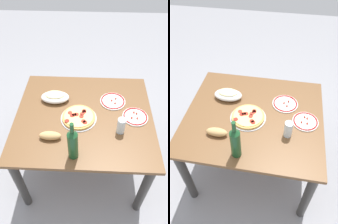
% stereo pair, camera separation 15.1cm
% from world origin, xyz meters
% --- Properties ---
extents(ground_plane, '(8.00, 8.00, 0.00)m').
position_xyz_m(ground_plane, '(0.00, 0.00, 0.00)').
color(ground_plane, gray).
rests_on(ground_plane, ground).
extents(dining_table, '(1.10, 0.99, 0.73)m').
position_xyz_m(dining_table, '(0.00, 0.00, 0.61)').
color(dining_table, brown).
rests_on(dining_table, ground).
extents(pepperoni_pizza, '(0.29, 0.29, 0.03)m').
position_xyz_m(pepperoni_pizza, '(0.04, 0.04, 0.75)').
color(pepperoni_pizza, '#B7B7BC').
rests_on(pepperoni_pizza, dining_table).
extents(baked_pasta_dish, '(0.24, 0.15, 0.08)m').
position_xyz_m(baked_pasta_dish, '(0.25, -0.16, 0.77)').
color(baked_pasta_dish, white).
rests_on(baked_pasta_dish, dining_table).
extents(wine_bottle, '(0.07, 0.07, 0.33)m').
position_xyz_m(wine_bottle, '(0.05, 0.39, 0.87)').
color(wine_bottle, '#194723').
rests_on(wine_bottle, dining_table).
extents(water_glass, '(0.06, 0.06, 0.13)m').
position_xyz_m(water_glass, '(-0.28, 0.16, 0.80)').
color(water_glass, silver).
rests_on(water_glass, dining_table).
extents(side_plate_near, '(0.22, 0.22, 0.02)m').
position_xyz_m(side_plate_near, '(-0.24, -0.16, 0.74)').
color(side_plate_near, white).
rests_on(side_plate_near, dining_table).
extents(side_plate_far, '(0.20, 0.20, 0.02)m').
position_xyz_m(side_plate_far, '(-0.41, 0.01, 0.74)').
color(side_plate_far, white).
rests_on(side_plate_far, dining_table).
extents(bread_loaf, '(0.16, 0.07, 0.06)m').
position_xyz_m(bread_loaf, '(0.23, 0.25, 0.76)').
color(bread_loaf, tan).
rests_on(bread_loaf, dining_table).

